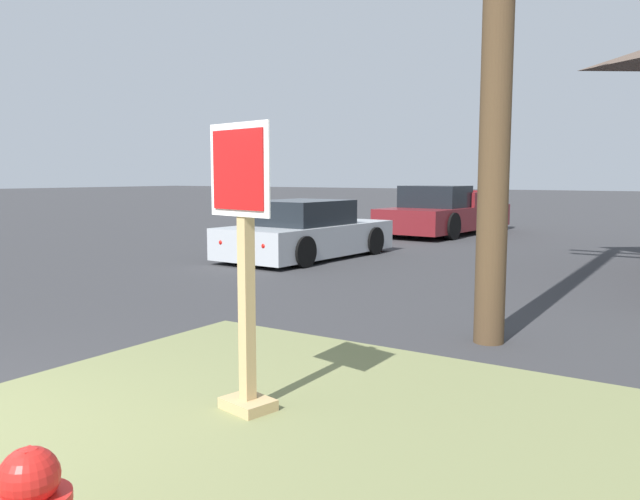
% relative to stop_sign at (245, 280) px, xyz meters
% --- Properties ---
extents(grass_corner_patch, '(4.99, 5.23, 0.08)m').
position_rel_stop_sign_xyz_m(grass_corner_patch, '(0.42, -0.53, -1.00)').
color(grass_corner_patch, olive).
rests_on(grass_corner_patch, ground).
extents(stop_sign, '(0.64, 0.35, 2.06)m').
position_rel_stop_sign_xyz_m(stop_sign, '(0.00, 0.00, 0.00)').
color(stop_sign, tan).
rests_on(stop_sign, grass_corner_patch).
extents(manhole_cover, '(0.70, 0.70, 0.02)m').
position_rel_stop_sign_xyz_m(manhole_cover, '(-1.60, 1.87, -1.03)').
color(manhole_cover, black).
rests_on(manhole_cover, ground).
extents(parked_sedan_silver, '(2.10, 4.30, 1.25)m').
position_rel_stop_sign_xyz_m(parked_sedan_silver, '(-4.95, 7.91, -0.50)').
color(parked_sedan_silver, '#ADB2B7').
rests_on(parked_sedan_silver, ground).
extents(pickup_truck_maroon, '(2.35, 5.58, 1.48)m').
position_rel_stop_sign_xyz_m(pickup_truck_maroon, '(-4.65, 14.92, -0.42)').
color(pickup_truck_maroon, maroon).
rests_on(pickup_truck_maroon, ground).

